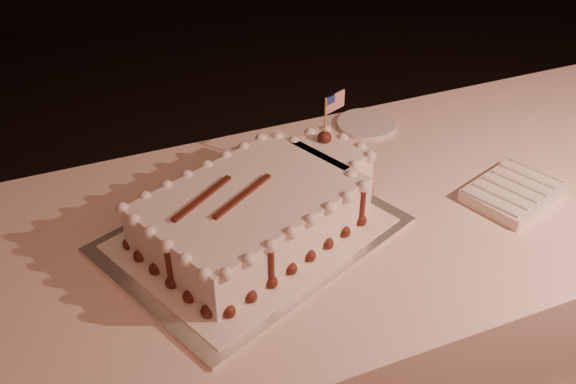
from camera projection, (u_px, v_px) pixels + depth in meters
name	position (u px, v px, depth m)	size (l,w,h in m)	color
banquet_table	(405.00, 307.00, 1.67)	(2.40, 0.80, 0.75)	#FFD2C5
cake_board	(252.00, 234.00, 1.32)	(0.56, 0.42, 0.01)	white
doily	(252.00, 233.00, 1.32)	(0.50, 0.38, 0.00)	white
sheet_cake	(262.00, 207.00, 1.30)	(0.55, 0.42, 0.21)	white
napkin_stack	(514.00, 192.00, 1.42)	(0.24, 0.21, 0.03)	white
side_plate	(366.00, 124.00, 1.68)	(0.15, 0.15, 0.01)	silver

